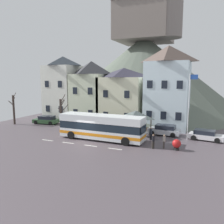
{
  "coord_description": "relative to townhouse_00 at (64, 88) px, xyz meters",
  "views": [
    {
      "loc": [
        13.46,
        -23.14,
        7.55
      ],
      "look_at": [
        1.69,
        4.78,
        3.08
      ],
      "focal_mm": 36.7,
      "sensor_mm": 36.0,
      "label": 1
    }
  ],
  "objects": [
    {
      "name": "transit_bus",
      "position": [
        12.43,
        -10.2,
        -4.15
      ],
      "size": [
        10.78,
        2.8,
        3.11
      ],
      "rotation": [
        0.0,
        0.0,
        -0.02
      ],
      "color": "white",
      "rests_on": "ground_plane"
    },
    {
      "name": "harbour_buoy",
      "position": [
        21.56,
        -10.84,
        -5.06
      ],
      "size": [
        0.92,
        0.92,
        1.17
      ],
      "color": "black",
      "rests_on": "ground_plane"
    },
    {
      "name": "flagpole",
      "position": [
        22.3,
        -6.04,
        -1.1
      ],
      "size": [
        0.95,
        0.1,
        8.07
      ],
      "color": "silver",
      "rests_on": "ground_plane"
    },
    {
      "name": "bare_tree_00",
      "position": [
        -5.05,
        -7.04,
        -3.16
      ],
      "size": [
        2.05,
        2.1,
        5.2
      ],
      "color": "#382D28",
      "rests_on": "ground_plane"
    },
    {
      "name": "pedestrian_01",
      "position": [
        18.11,
        -7.96,
        -4.83
      ],
      "size": [
        0.32,
        0.32,
        1.61
      ],
      "color": "black",
      "rests_on": "ground_plane"
    },
    {
      "name": "pedestrian_00",
      "position": [
        19.14,
        -11.26,
        -4.85
      ],
      "size": [
        0.29,
        0.3,
        1.6
      ],
      "color": "#38332D",
      "rests_on": "ground_plane"
    },
    {
      "name": "bare_tree_01",
      "position": [
        4.83,
        -7.82,
        -3.28
      ],
      "size": [
        1.73,
        1.13,
        5.26
      ],
      "color": "#382D28",
      "rests_on": "ground_plane"
    },
    {
      "name": "parked_car_00",
      "position": [
        6.85,
        -4.78,
        -5.06
      ],
      "size": [
        4.13,
        2.29,
        1.34
      ],
      "rotation": [
        0.0,
        0.0,
        0.12
      ],
      "color": "silver",
      "rests_on": "ground_plane"
    },
    {
      "name": "townhouse_01",
      "position": [
        5.65,
        0.15,
        -0.49
      ],
      "size": [
        5.55,
        6.33,
        10.46
      ],
      "color": "beige",
      "rests_on": "ground_plane"
    },
    {
      "name": "townhouse_00",
      "position": [
        0.0,
        0.0,
        0.0
      ],
      "size": [
        5.39,
        6.03,
        11.44
      ],
      "color": "silver",
      "rests_on": "ground_plane"
    },
    {
      "name": "townhouse_03",
      "position": [
        18.69,
        -0.22,
        0.44
      ],
      "size": [
        6.15,
        5.58,
        12.32
      ],
      "color": "silver",
      "rests_on": "ground_plane"
    },
    {
      "name": "townhouse_02",
      "position": [
        11.47,
        0.41,
        -1.1
      ],
      "size": [
        6.95,
        6.85,
        9.24
      ],
      "color": "beige",
      "rests_on": "ground_plane"
    },
    {
      "name": "parked_car_01",
      "position": [
        19.17,
        -4.71,
        -5.04
      ],
      "size": [
        4.28,
        2.13,
        1.38
      ],
      "rotation": [
        0.0,
        0.0,
        3.09
      ],
      "color": "silver",
      "rests_on": "ground_plane"
    },
    {
      "name": "bus_shelter",
      "position": [
        15.81,
        -6.86,
        -2.84
      ],
      "size": [
        3.6,
        3.6,
        3.41
      ],
      "color": "#473D33",
      "rests_on": "ground_plane"
    },
    {
      "name": "parked_car_02",
      "position": [
        -0.46,
        -4.67,
        -5.06
      ],
      "size": [
        4.3,
        2.41,
        1.35
      ],
      "rotation": [
        0.0,
        0.0,
        3.28
      ],
      "color": "#315633",
      "rests_on": "ground_plane"
    },
    {
      "name": "pedestrian_02",
      "position": [
        20.21,
        -10.75,
        -4.88
      ],
      "size": [
        0.32,
        0.35,
        1.53
      ],
      "color": "#38332D",
      "rests_on": "ground_plane"
    },
    {
      "name": "hilltop_castle",
      "position": [
        10.64,
        16.02,
        3.18
      ],
      "size": [
        42.55,
        42.55,
        24.28
      ],
      "color": "#596357",
      "rests_on": "ground_plane"
    },
    {
      "name": "parked_car_03",
      "position": [
        24.36,
        -5.31,
        -5.1
      ],
      "size": [
        4.22,
        2.33,
        1.25
      ],
      "rotation": [
        0.0,
        0.0,
        -0.13
      ],
      "color": "silver",
      "rests_on": "ground_plane"
    },
    {
      "name": "ground_plane",
      "position": [
        10.9,
        -11.98,
        -5.75
      ],
      "size": [
        40.0,
        60.0,
        0.07
      ],
      "color": "#50474D"
    },
    {
      "name": "public_bench",
      "position": [
        17.04,
        -5.09,
        -5.25
      ],
      "size": [
        1.52,
        0.48,
        0.87
      ],
      "color": "brown",
      "rests_on": "ground_plane"
    }
  ]
}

